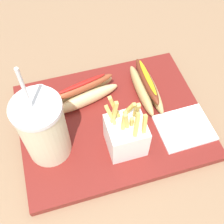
{
  "coord_description": "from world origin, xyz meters",
  "views": [
    {
      "loc": [
        0.11,
        0.36,
        0.61
      ],
      "look_at": [
        0.0,
        0.0,
        0.05
      ],
      "focal_mm": 46.52,
      "sensor_mm": 36.0,
      "label": 1
    }
  ],
  "objects_px": {
    "fries_basket": "(126,135)",
    "ketchup_cup_1": "(39,92)",
    "hot_dog_2": "(146,87)",
    "hot_dog_1": "(83,93)",
    "napkin_stack": "(184,128)",
    "soda_cup": "(44,129)"
  },
  "relations": [
    {
      "from": "hot_dog_1",
      "to": "fries_basket",
      "type": "bearing_deg",
      "value": 112.2
    },
    {
      "from": "hot_dog_2",
      "to": "ketchup_cup_1",
      "type": "distance_m",
      "value": 0.27
    },
    {
      "from": "fries_basket",
      "to": "ketchup_cup_1",
      "type": "distance_m",
      "value": 0.26
    },
    {
      "from": "fries_basket",
      "to": "hot_dog_1",
      "type": "distance_m",
      "value": 0.16
    },
    {
      "from": "fries_basket",
      "to": "hot_dog_1",
      "type": "bearing_deg",
      "value": -67.8
    },
    {
      "from": "fries_basket",
      "to": "ketchup_cup_1",
      "type": "relative_size",
      "value": 4.12
    },
    {
      "from": "hot_dog_1",
      "to": "napkin_stack",
      "type": "bearing_deg",
      "value": 144.4
    },
    {
      "from": "soda_cup",
      "to": "ketchup_cup_1",
      "type": "bearing_deg",
      "value": -89.96
    },
    {
      "from": "napkin_stack",
      "to": "hot_dog_2",
      "type": "bearing_deg",
      "value": -67.04
    },
    {
      "from": "hot_dog_1",
      "to": "napkin_stack",
      "type": "relative_size",
      "value": 1.49
    },
    {
      "from": "fries_basket",
      "to": "ketchup_cup_1",
      "type": "height_order",
      "value": "fries_basket"
    },
    {
      "from": "hot_dog_1",
      "to": "hot_dog_2",
      "type": "bearing_deg",
      "value": 170.97
    },
    {
      "from": "napkin_stack",
      "to": "fries_basket",
      "type": "bearing_deg",
      "value": 0.54
    },
    {
      "from": "fries_basket",
      "to": "hot_dog_2",
      "type": "bearing_deg",
      "value": -126.82
    },
    {
      "from": "soda_cup",
      "to": "ketchup_cup_1",
      "type": "height_order",
      "value": "soda_cup"
    },
    {
      "from": "soda_cup",
      "to": "fries_basket",
      "type": "bearing_deg",
      "value": 166.54
    },
    {
      "from": "fries_basket",
      "to": "ketchup_cup_1",
      "type": "bearing_deg",
      "value": -50.38
    },
    {
      "from": "fries_basket",
      "to": "hot_dog_1",
      "type": "xyz_separation_m",
      "value": [
        0.06,
        -0.15,
        -0.02
      ]
    },
    {
      "from": "soda_cup",
      "to": "napkin_stack",
      "type": "xyz_separation_m",
      "value": [
        -0.31,
        0.04,
        -0.08
      ]
    },
    {
      "from": "hot_dog_1",
      "to": "hot_dog_2",
      "type": "height_order",
      "value": "same"
    },
    {
      "from": "ketchup_cup_1",
      "to": "hot_dog_2",
      "type": "bearing_deg",
      "value": 164.31
    },
    {
      "from": "soda_cup",
      "to": "hot_dog_2",
      "type": "bearing_deg",
      "value": -161.47
    }
  ]
}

